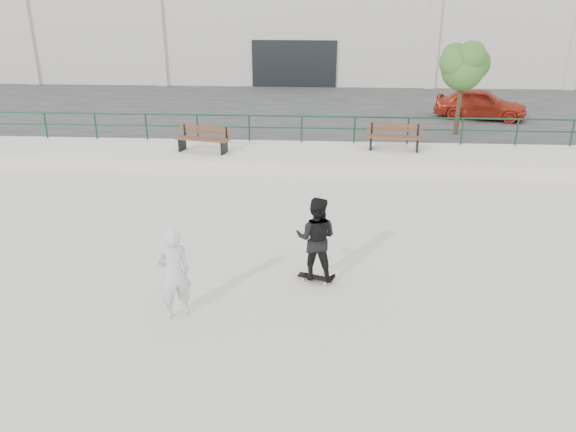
# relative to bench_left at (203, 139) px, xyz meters

# --- Properties ---
(ground) EXTENTS (120.00, 120.00, 0.00)m
(ground) POSITION_rel_bench_left_xyz_m (2.45, -9.26, -0.95)
(ground) COLOR silver
(ground) RESTS_ON ground
(ledge) EXTENTS (30.00, 3.00, 0.50)m
(ledge) POSITION_rel_bench_left_xyz_m (2.45, 0.24, -0.70)
(ledge) COLOR silver
(ledge) RESTS_ON ground
(parking_strip) EXTENTS (60.00, 14.00, 0.50)m
(parking_strip) POSITION_rel_bench_left_xyz_m (2.45, 8.74, -0.70)
(parking_strip) COLOR #2F2F2F
(parking_strip) RESTS_ON ground
(railing) EXTENTS (28.00, 0.06, 1.03)m
(railing) POSITION_rel_bench_left_xyz_m (2.45, 1.54, 0.30)
(railing) COLOR #163D27
(railing) RESTS_ON ledge
(commercial_building) EXTENTS (44.20, 16.33, 8.00)m
(commercial_building) POSITION_rel_bench_left_xyz_m (2.45, 22.74, 3.63)
(commercial_building) COLOR beige
(commercial_building) RESTS_ON ground
(bench_left) EXTENTS (2.03, 0.96, 0.90)m
(bench_left) POSITION_rel_bench_left_xyz_m (0.00, 0.00, 0.00)
(bench_left) COLOR brown
(bench_left) RESTS_ON ledge
(bench_right) EXTENTS (2.04, 0.80, 0.92)m
(bench_right) POSITION_rel_bench_left_xyz_m (6.86, 0.71, 0.01)
(bench_right) COLOR brown
(bench_right) RESTS_ON ledge
(tree) EXTENTS (2.06, 1.83, 3.66)m
(tree) POSITION_rel_bench_left_xyz_m (9.64, 3.25, 2.30)
(tree) COLOR #3E301F
(tree) RESTS_ON parking_strip
(red_car) EXTENTS (4.25, 2.62, 1.35)m
(red_car) POSITION_rel_bench_left_xyz_m (11.29, 6.31, 0.23)
(red_car) COLOR #9E2413
(red_car) RESTS_ON parking_strip
(skateboard) EXTENTS (0.80, 0.43, 0.09)m
(skateboard) POSITION_rel_bench_left_xyz_m (4.19, -8.54, -0.87)
(skateboard) COLOR black
(skateboard) RESTS_ON ground
(standing_skater) EXTENTS (1.00, 0.84, 1.84)m
(standing_skater) POSITION_rel_bench_left_xyz_m (4.19, -8.54, 0.07)
(standing_skater) COLOR black
(standing_skater) RESTS_ON skateboard
(seated_skater) EXTENTS (0.81, 0.73, 1.85)m
(seated_skater) POSITION_rel_bench_left_xyz_m (1.52, -10.13, -0.02)
(seated_skater) COLOR silver
(seated_skater) RESTS_ON ground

